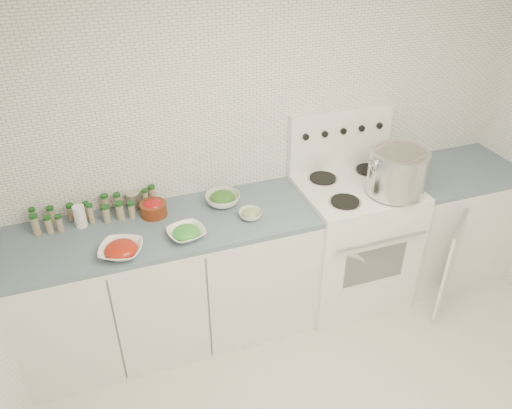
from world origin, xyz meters
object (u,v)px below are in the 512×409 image
object	(u,v)px
stock_pot	(398,170)
bowl_tomato	(121,250)
bowl_snowpea	(186,233)
stove	(350,237)

from	to	relation	value
stock_pot	bowl_tomato	xyz separation A→B (m)	(-1.75, -0.03, -0.17)
bowl_snowpea	stove	bearing A→B (deg)	7.40
stove	stock_pot	distance (m)	0.65
stove	bowl_tomato	xyz separation A→B (m)	(-1.58, -0.20, 0.44)
bowl_snowpea	bowl_tomato	bearing A→B (deg)	-173.75
stove	stock_pot	bearing A→B (deg)	-43.80
stock_pot	bowl_snowpea	distance (m)	1.39
stock_pot	bowl_tomato	bearing A→B (deg)	-179.13
bowl_tomato	stock_pot	bearing A→B (deg)	0.87
stock_pot	bowl_tomato	size ratio (longest dim) A/B	1.29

